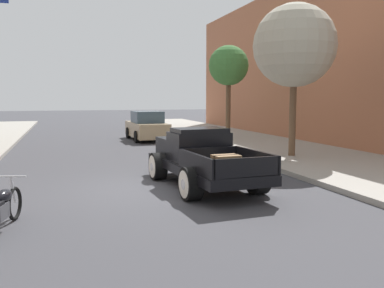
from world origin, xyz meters
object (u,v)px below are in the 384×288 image
(car_background_tan, at_px, (147,127))
(street_tree_nearest, at_px, (294,46))
(hotrod_truck_black, at_px, (200,158))
(street_tree_second, at_px, (229,66))

(car_background_tan, height_order, street_tree_nearest, street_tree_nearest)
(hotrod_truck_black, xyz_separation_m, street_tree_nearest, (4.94, 3.46, 3.63))
(car_background_tan, bearing_deg, hotrod_truck_black, -94.25)
(hotrod_truck_black, xyz_separation_m, car_background_tan, (0.92, 12.39, 0.01))
(street_tree_nearest, height_order, street_tree_second, street_tree_nearest)
(street_tree_nearest, bearing_deg, street_tree_second, 88.36)
(car_background_tan, distance_m, street_tree_nearest, 10.45)
(car_background_tan, distance_m, street_tree_second, 5.69)
(car_background_tan, xyz_separation_m, street_tree_nearest, (4.02, -8.94, 3.61))
(hotrod_truck_black, relative_size, street_tree_nearest, 0.86)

